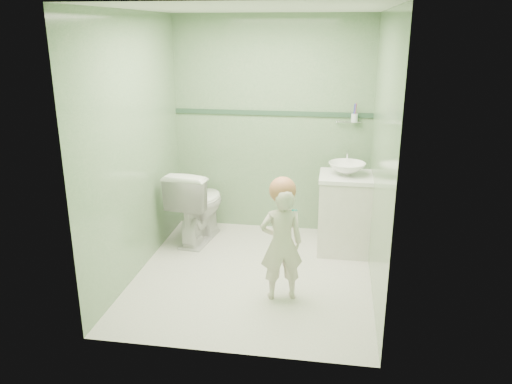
# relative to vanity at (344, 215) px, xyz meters

# --- Properties ---
(ground) EXTENTS (2.50, 2.50, 0.00)m
(ground) POSITION_rel_vanity_xyz_m (-0.84, -0.70, -0.40)
(ground) COLOR beige
(ground) RESTS_ON ground
(room_shell) EXTENTS (2.50, 2.54, 2.40)m
(room_shell) POSITION_rel_vanity_xyz_m (-0.84, -0.70, 0.80)
(room_shell) COLOR gray
(room_shell) RESTS_ON ground
(trim_stripe) EXTENTS (2.20, 0.02, 0.05)m
(trim_stripe) POSITION_rel_vanity_xyz_m (-0.84, 0.54, 0.95)
(trim_stripe) COLOR #2E4E39
(trim_stripe) RESTS_ON room_shell
(vanity) EXTENTS (0.52, 0.50, 0.80)m
(vanity) POSITION_rel_vanity_xyz_m (0.00, 0.00, 0.00)
(vanity) COLOR beige
(vanity) RESTS_ON ground
(counter) EXTENTS (0.54, 0.52, 0.04)m
(counter) POSITION_rel_vanity_xyz_m (0.00, 0.00, 0.41)
(counter) COLOR white
(counter) RESTS_ON vanity
(basin) EXTENTS (0.37, 0.37, 0.13)m
(basin) POSITION_rel_vanity_xyz_m (0.00, 0.00, 0.49)
(basin) COLOR white
(basin) RESTS_ON counter
(faucet) EXTENTS (0.03, 0.13, 0.18)m
(faucet) POSITION_rel_vanity_xyz_m (0.00, 0.19, 0.57)
(faucet) COLOR silver
(faucet) RESTS_ON counter
(cup_holder) EXTENTS (0.26, 0.07, 0.21)m
(cup_holder) POSITION_rel_vanity_xyz_m (0.05, 0.48, 0.93)
(cup_holder) COLOR silver
(cup_holder) RESTS_ON room_shell
(toilet) EXTENTS (0.56, 0.86, 0.82)m
(toilet) POSITION_rel_vanity_xyz_m (-1.58, 0.04, 0.01)
(toilet) COLOR white
(toilet) RESTS_ON ground
(toddler) EXTENTS (0.42, 0.34, 1.01)m
(toddler) POSITION_rel_vanity_xyz_m (-0.54, -1.08, 0.11)
(toddler) COLOR beige
(toddler) RESTS_ON ground
(hair_cap) EXTENTS (0.22, 0.22, 0.22)m
(hair_cap) POSITION_rel_vanity_xyz_m (-0.54, -1.06, 0.58)
(hair_cap) COLOR #B46E4A
(hair_cap) RESTS_ON toddler
(teal_toothbrush) EXTENTS (0.10, 0.14, 0.08)m
(teal_toothbrush) POSITION_rel_vanity_xyz_m (-0.43, -1.18, 0.45)
(teal_toothbrush) COLOR #119B97
(teal_toothbrush) RESTS_ON toddler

